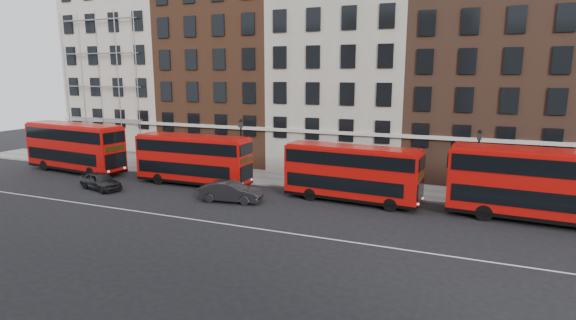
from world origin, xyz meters
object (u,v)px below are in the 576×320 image
at_px(bus_c, 351,172).
at_px(car_rear, 101,181).
at_px(car_front, 231,192).
at_px(bus_d, 542,184).
at_px(bus_a, 75,146).
at_px(bus_b, 193,159).

bearing_deg(bus_c, car_rear, -163.40).
bearing_deg(car_front, bus_c, -77.10).
height_order(bus_d, car_rear, bus_d).
xyz_separation_m(bus_d, car_rear, (-32.28, -4.28, -1.82)).
height_order(bus_a, bus_d, bus_d).
bearing_deg(bus_b, car_rear, -145.52).
bearing_deg(bus_d, bus_c, -176.39).
relative_size(bus_d, car_front, 2.46).
bearing_deg(car_rear, bus_d, -67.36).
distance_m(bus_a, car_rear, 8.66).
height_order(bus_b, car_rear, bus_b).
height_order(bus_c, bus_d, bus_d).
bearing_deg(bus_d, car_rear, -168.84).
relative_size(bus_a, bus_d, 1.00).
relative_size(bus_a, car_rear, 2.71).
xyz_separation_m(bus_d, car_front, (-20.62, -3.33, -1.77)).
relative_size(bus_b, bus_c, 1.00).
xyz_separation_m(car_rear, car_front, (11.66, 0.95, 0.05)).
bearing_deg(bus_b, bus_c, -0.29).
bearing_deg(car_front, car_rear, 85.65).
xyz_separation_m(bus_b, car_front, (5.50, -3.33, -1.52)).
bearing_deg(bus_c, bus_a, -175.52).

